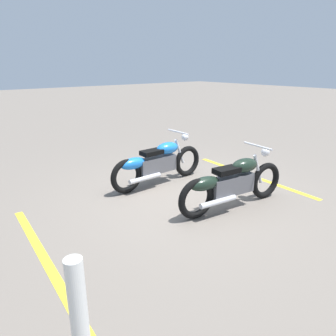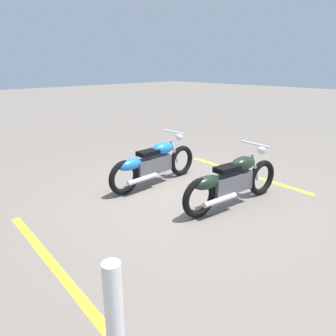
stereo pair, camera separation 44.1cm
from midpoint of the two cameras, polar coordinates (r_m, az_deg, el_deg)
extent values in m
plane|color=slate|center=(5.93, 1.13, -5.01)|extent=(60.00, 60.00, 0.00)
torus|color=black|center=(6.89, 0.63, 1.32)|extent=(0.67, 0.11, 0.67)
torus|color=black|center=(5.94, -10.09, -1.77)|extent=(0.67, 0.11, 0.67)
cube|color=#59595E|center=(6.33, -4.70, 0.52)|extent=(0.84, 0.22, 0.32)
ellipsoid|color=blue|center=(6.41, -2.91, 3.59)|extent=(0.52, 0.28, 0.24)
ellipsoid|color=blue|center=(5.96, -8.94, 0.63)|extent=(0.56, 0.24, 0.22)
cube|color=black|center=(6.17, -5.69, 2.74)|extent=(0.44, 0.24, 0.09)
cylinder|color=silver|center=(6.66, -0.77, 3.06)|extent=(0.27, 0.06, 0.56)
cylinder|color=silver|center=(6.53, -1.10, 6.58)|extent=(0.04, 0.62, 0.04)
sphere|color=silver|center=(6.69, 0.16, 5.65)|extent=(0.15, 0.15, 0.15)
cylinder|color=silver|center=(6.04, -6.72, -2.03)|extent=(0.70, 0.09, 0.09)
torus|color=black|center=(6.05, 14.65, -1.74)|extent=(0.68, 0.20, 0.67)
torus|color=black|center=(5.00, 3.18, -5.46)|extent=(0.68, 0.20, 0.67)
cube|color=#59595E|center=(5.43, 9.15, -2.72)|extent=(0.86, 0.33, 0.32)
ellipsoid|color=black|center=(5.52, 11.28, 0.80)|extent=(0.55, 0.35, 0.24)
ellipsoid|color=black|center=(5.01, 4.64, -2.65)|extent=(0.59, 0.31, 0.22)
cube|color=black|center=(5.25, 8.30, -0.18)|extent=(0.47, 0.30, 0.09)
cylinder|color=silver|center=(5.79, 13.41, 0.21)|extent=(0.27, 0.09, 0.56)
cylinder|color=silver|center=(5.64, 13.39, 4.21)|extent=(0.12, 0.62, 0.04)
sphere|color=silver|center=(5.83, 14.57, 3.14)|extent=(0.15, 0.15, 0.15)
cylinder|color=silver|center=(5.13, 7.02, -5.81)|extent=(0.71, 0.18, 0.09)
cylinder|color=white|center=(2.68, -14.83, -25.57)|extent=(0.14, 0.14, 1.03)
cube|color=yellow|center=(7.23, 12.04, -1.03)|extent=(0.35, 3.20, 0.01)
cube|color=yellow|center=(4.35, -23.01, -15.93)|extent=(0.35, 3.20, 0.01)
camera|label=1|loc=(0.22, 87.66, 0.77)|focal=33.60mm
camera|label=2|loc=(0.22, -92.34, -0.77)|focal=33.60mm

